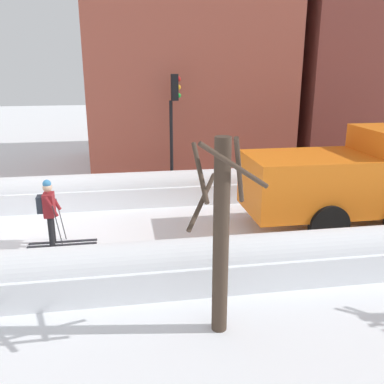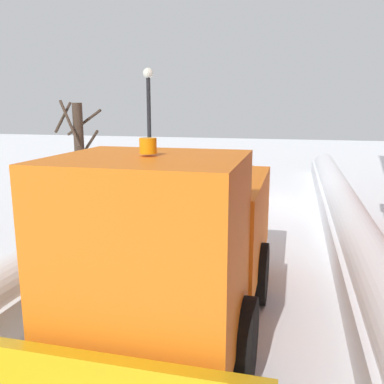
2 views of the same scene
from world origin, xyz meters
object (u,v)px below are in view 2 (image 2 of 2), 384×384
at_px(street_lamp, 149,114).
at_px(bare_tree_near, 80,161).
at_px(skier, 246,178).
at_px(plow_truck, 181,238).

xyz_separation_m(street_lamp, bare_tree_near, (0.27, 5.19, -1.24)).
xyz_separation_m(skier, street_lamp, (4.10, -1.62, 2.14)).
distance_m(plow_truck, skier, 8.42).
relative_size(skier, street_lamp, 0.37).
xyz_separation_m(plow_truck, bare_tree_near, (4.35, -4.84, 0.42)).
bearing_deg(bare_tree_near, street_lamp, -92.93).
height_order(skier, bare_tree_near, bare_tree_near).
bearing_deg(street_lamp, bare_tree_near, 87.07).
bearing_deg(plow_truck, skier, -90.10).
height_order(street_lamp, bare_tree_near, street_lamp).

